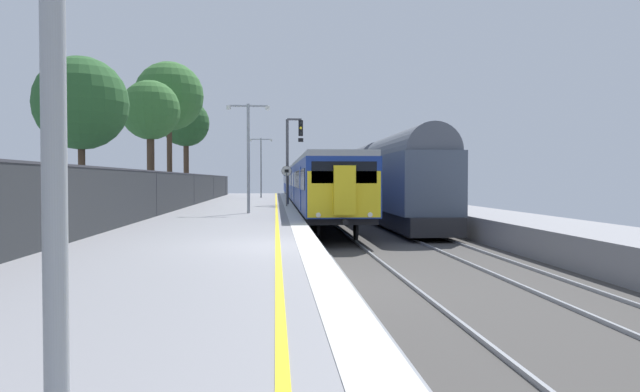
{
  "coord_description": "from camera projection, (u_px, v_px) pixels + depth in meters",
  "views": [
    {
      "loc": [
        -0.4,
        -14.04,
        1.54
      ],
      "look_at": [
        1.33,
        9.19,
        0.92
      ],
      "focal_mm": 33.54,
      "sensor_mm": 36.0,
      "label": 1
    }
  ],
  "objects": [
    {
      "name": "background_tree_back",
      "position": [
        150.0,
        112.0,
        32.91
      ],
      "size": [
        3.27,
        3.27,
        7.03
      ],
      "color": "#473323",
      "rests_on": "ground"
    },
    {
      "name": "signal_gantry",
      "position": [
        291.0,
        151.0,
        37.72
      ],
      "size": [
        1.1,
        0.24,
        5.43
      ],
      "color": "#47474C",
      "rests_on": "ground"
    },
    {
      "name": "freight_train_adjacent_track",
      "position": [
        365.0,
        178.0,
        43.37
      ],
      "size": [
        2.6,
        39.37,
        4.88
      ],
      "color": "#232326",
      "rests_on": "ground"
    },
    {
      "name": "commuter_train_at_platform",
      "position": [
        305.0,
        183.0,
        50.72
      ],
      "size": [
        2.83,
        58.68,
        3.81
      ],
      "color": "navy",
      "rests_on": "ground"
    },
    {
      "name": "platform_lamp_mid",
      "position": [
        248.0,
        148.0,
        27.68
      ],
      "size": [
        2.0,
        0.2,
        5.07
      ],
      "color": "#93999E",
      "rests_on": "ground"
    },
    {
      "name": "background_tree_centre",
      "position": [
        170.0,
        99.0,
        37.96
      ],
      "size": [
        4.35,
        4.35,
        9.03
      ],
      "color": "#473323",
      "rests_on": "ground"
    },
    {
      "name": "speed_limit_sign",
      "position": [
        287.0,
        180.0,
        34.8
      ],
      "size": [
        0.59,
        0.08,
        2.36
      ],
      "color": "#59595B",
      "rests_on": "ground"
    },
    {
      "name": "background_tree_left",
      "position": [
        184.0,
        125.0,
        48.09
      ],
      "size": [
        3.76,
        3.76,
        8.01
      ],
      "color": "#473323",
      "rests_on": "ground"
    },
    {
      "name": "background_tree_right",
      "position": [
        82.0,
        105.0,
        24.14
      ],
      "size": [
        3.77,
        3.77,
        6.54
      ],
      "color": "#473323",
      "rests_on": "ground"
    },
    {
      "name": "platform_lamp_far",
      "position": [
        261.0,
        162.0,
        52.02
      ],
      "size": [
        2.0,
        0.2,
        5.18
      ],
      "color": "#93999E",
      "rests_on": "ground"
    },
    {
      "name": "platform_back_fence",
      "position": [
        54.0,
        203.0,
        13.64
      ],
      "size": [
        0.07,
        99.0,
        1.93
      ],
      "color": "#282B2D",
      "rests_on": "ground"
    },
    {
      "name": "ground",
      "position": [
        403.0,
        270.0,
        14.28
      ],
      "size": [
        17.4,
        110.0,
        1.21
      ],
      "color": "gray"
    }
  ]
}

